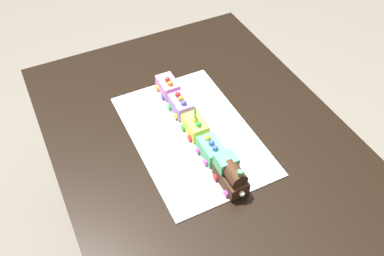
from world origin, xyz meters
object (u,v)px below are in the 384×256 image
at_px(dining_table, 206,164).
at_px(cake_car_hopper_bubblegum, 168,86).
at_px(cake_locomotive, 231,174).
at_px(cake_car_flatbed_lavender, 181,105).
at_px(cake_car_gondola_lemon, 195,126).
at_px(cake_car_caboose_mint_green, 211,149).
at_px(birthday_candle, 195,112).

height_order(dining_table, cake_car_hopper_bubblegum, cake_car_hopper_bubblegum).
relative_size(dining_table, cake_locomotive, 10.00).
xyz_separation_m(cake_car_flatbed_lavender, cake_car_hopper_bubblegum, (0.12, 0.00, -0.00)).
xyz_separation_m(dining_table, cake_locomotive, (-0.18, 0.01, 0.16)).
height_order(dining_table, cake_car_gondola_lemon, cake_car_gondola_lemon).
xyz_separation_m(cake_locomotive, cake_car_hopper_bubblegum, (0.48, 0.00, -0.02)).
bearing_deg(cake_car_caboose_mint_green, cake_car_flatbed_lavender, 0.00).
xyz_separation_m(dining_table, birthday_candle, (0.07, 0.01, 0.21)).
relative_size(cake_car_caboose_mint_green, cake_car_hopper_bubblegum, 1.00).
height_order(cake_car_caboose_mint_green, cake_car_hopper_bubblegum, same).
bearing_deg(cake_car_gondola_lemon, dining_table, -172.02).
xyz_separation_m(cake_locomotive, birthday_candle, (0.25, 0.00, 0.05)).
relative_size(cake_car_caboose_mint_green, birthday_candle, 1.84).
relative_size(cake_locomotive, cake_car_caboose_mint_green, 1.40).
bearing_deg(dining_table, cake_car_caboose_mint_green, 169.44).
height_order(cake_car_gondola_lemon, birthday_candle, birthday_candle).
xyz_separation_m(cake_car_gondola_lemon, cake_car_hopper_bubblegum, (0.24, 0.00, 0.00)).
distance_m(cake_locomotive, cake_car_hopper_bubblegum, 0.48).
height_order(dining_table, cake_car_caboose_mint_green, cake_car_caboose_mint_green).
distance_m(dining_table, cake_car_flatbed_lavender, 0.23).
relative_size(cake_locomotive, cake_car_flatbed_lavender, 1.40).
height_order(cake_locomotive, birthday_candle, birthday_candle).
bearing_deg(cake_car_flatbed_lavender, cake_car_gondola_lemon, 180.00).
bearing_deg(cake_car_gondola_lemon, cake_car_flatbed_lavender, 0.00).
xyz_separation_m(cake_car_hopper_bubblegum, birthday_candle, (-0.24, -0.00, 0.07)).
bearing_deg(cake_car_hopper_bubblegum, cake_locomotive, -180.00).
distance_m(cake_car_gondola_lemon, cake_car_hopper_bubblegum, 0.24).
height_order(cake_locomotive, cake_car_caboose_mint_green, cake_locomotive).
bearing_deg(cake_locomotive, cake_car_flatbed_lavender, 0.00).
distance_m(dining_table, cake_car_caboose_mint_green, 0.15).
bearing_deg(cake_car_flatbed_lavender, cake_locomotive, -180.00).
xyz_separation_m(cake_locomotive, cake_car_flatbed_lavender, (0.36, 0.00, -0.02)).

